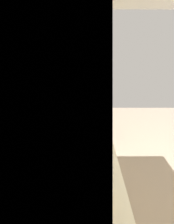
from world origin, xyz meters
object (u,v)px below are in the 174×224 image
(bowl, at_px, (97,211))
(kettle, at_px, (94,158))
(oven_range, at_px, (89,119))
(microwave, at_px, (86,107))

(bowl, height_order, kettle, kettle)
(oven_range, bearing_deg, bowl, -179.18)
(bowl, xyz_separation_m, kettle, (0.47, 0.00, 0.03))
(microwave, bearing_deg, bowl, -176.79)
(microwave, bearing_deg, kettle, -175.44)
(microwave, relative_size, bowl, 2.43)
(microwave, height_order, bowl, microwave)
(oven_range, bearing_deg, kettle, -178.97)
(oven_range, height_order, bowl, oven_range)
(kettle, bearing_deg, oven_range, 1.03)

